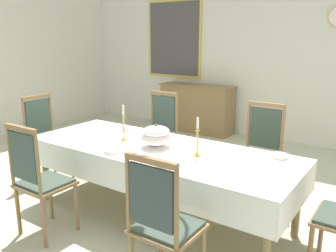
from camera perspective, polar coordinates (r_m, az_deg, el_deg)
The scene contains 20 objects.
ground at distance 4.02m, azimuth 0.98°, elevation -12.73°, with size 8.25×6.26×0.04m, color #B9BCA1.
back_wall at distance 6.47m, azimuth 17.30°, elevation 12.93°, with size 8.25×0.08×3.45m, color silver.
dining_table at distance 3.53m, azimuth -1.60°, elevation -4.56°, with size 2.73×1.00×0.73m.
tablecloth at distance 3.53m, azimuth -1.60°, elevation -4.46°, with size 2.75×1.02×0.29m.
chair_south_a at distance 3.42m, azimuth -19.95°, elevation -7.87°, with size 0.44×0.42×1.07m.
chair_north_a at distance 4.63m, azimuth -1.54°, elevation -1.17°, with size 0.44×0.42×1.10m.
chair_south_b at distance 2.52m, azimuth -0.83°, elevation -15.17°, with size 0.44×0.42×1.06m.
chair_north_b at distance 4.01m, azimuth 14.42°, elevation -4.08°, with size 0.44×0.42×1.10m.
chair_head_west at distance 4.78m, azimuth -18.94°, elevation -1.56°, with size 0.42×0.44×1.08m.
soup_tureen at distance 3.49m, azimuth -1.91°, elevation -1.59°, with size 0.29×0.29×0.23m.
candlestick_west at distance 3.74m, azimuth -7.10°, elevation 0.00°, with size 0.07×0.07×0.37m.
candlestick_east at distance 3.23m, azimuth 4.71°, elevation -2.34°, with size 0.07×0.07×0.36m.
bowl_near_left at distance 4.16m, azimuth -6.53°, elevation -0.39°, with size 0.15×0.15×0.04m.
bowl_near_right at distance 3.02m, azimuth -0.62°, elevation -5.95°, with size 0.15×0.15×0.04m.
bowl_far_left at distance 3.39m, azimuth -8.96°, elevation -3.93°, with size 0.16×0.16×0.03m.
bowl_far_right at distance 3.36m, azimuth 17.35°, elevation -4.52°, with size 0.16×0.16×0.03m.
spoon_primary at distance 4.25m, azimuth -7.46°, elevation -0.32°, with size 0.06×0.17×0.01m.
spoon_secondary at distance 2.99m, azimuth 1.36°, elevation -6.49°, with size 0.03×0.18×0.01m.
sideboard at distance 6.87m, azimuth 4.62°, elevation 2.84°, with size 1.44×0.48×0.90m.
framed_painting at distance 7.32m, azimuth 1.00°, elevation 13.73°, with size 1.23×0.05×1.49m.
Camera 1 is at (1.98, -2.98, 1.80)m, focal length 38.14 mm.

